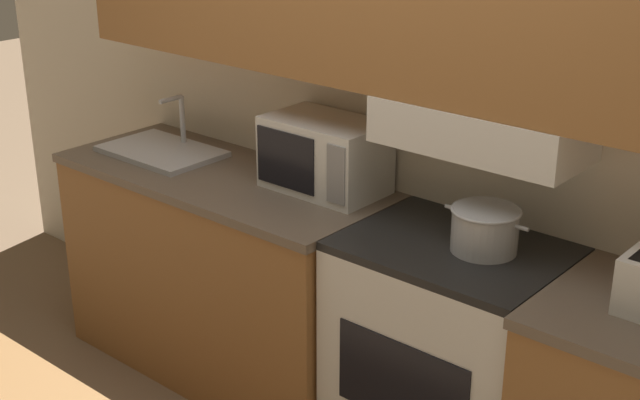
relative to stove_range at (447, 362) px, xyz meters
The scene contains 7 objects.
ground_plane 0.69m from the stove_range, 145.83° to the left, with size 16.00×16.00×0.00m, color #7F664C.
wall_back 1.13m from the stove_range, 151.93° to the left, with size 5.28×0.38×2.55m.
lower_counter_main 1.13m from the stove_range, behind, with size 1.49×0.63×0.93m.
stove_range is the anchor object (origin of this frame).
cooking_pot 0.55m from the stove_range, 15.79° to the left, with size 0.31×0.24×0.15m.
microwave 0.92m from the stove_range, behind, with size 0.47×0.30×0.29m.
sink_basin 1.58m from the stove_range, behind, with size 0.52×0.35×0.24m.
Camera 1 is at (1.86, -2.67, 2.18)m, focal length 50.00 mm.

